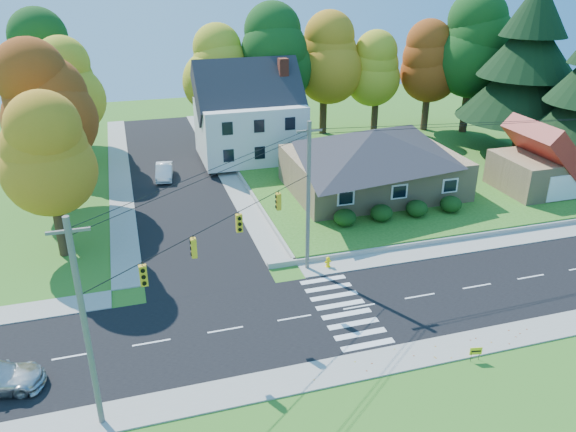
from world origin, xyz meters
TOP-DOWN VIEW (x-y plane):
  - ground at (0.00, 0.00)m, footprint 120.00×120.00m
  - road_main at (0.00, 0.00)m, footprint 90.00×8.00m
  - road_cross at (-8.00, 26.00)m, footprint 8.00×44.00m
  - sidewalk_north at (0.00, 5.00)m, footprint 90.00×2.00m
  - sidewalk_south at (0.00, -5.00)m, footprint 90.00×2.00m
  - lawn at (13.00, 21.00)m, footprint 30.00×30.00m
  - ranch_house at (8.00, 16.00)m, footprint 14.60×10.60m
  - colonial_house at (0.04, 28.00)m, footprint 10.40×8.40m
  - garage at (22.00, 11.99)m, footprint 7.30×6.30m
  - hedge_row at (7.50, 9.80)m, footprint 10.70×1.70m
  - traffic_infrastructure at (-0.15, 1.35)m, footprint 38.10×10.66m
  - tree_lot_0 at (-2.00, 34.00)m, footprint 6.72×6.72m
  - tree_lot_1 at (4.00, 33.00)m, footprint 7.84×7.84m
  - tree_lot_2 at (10.00, 34.00)m, footprint 7.28×7.28m
  - tree_lot_3 at (16.00, 33.00)m, footprint 6.16×6.16m
  - tree_lot_4 at (22.00, 32.00)m, footprint 6.72×6.72m
  - tree_lot_5 at (26.00, 30.00)m, footprint 8.40×8.40m
  - conifer_east_a at (27.00, 22.00)m, footprint 12.80×12.80m
  - tree_west_0 at (-17.00, 12.00)m, footprint 6.16×6.16m
  - tree_west_1 at (-18.00, 22.00)m, footprint 7.28×7.28m
  - tree_west_2 at (-17.00, 32.00)m, footprint 6.72×6.72m
  - tree_west_3 at (-19.00, 40.00)m, footprint 7.84×7.84m
  - white_car at (-8.94, 25.29)m, footprint 1.98×4.33m
  - fire_hydrant at (-0.13, 4.95)m, footprint 0.45×0.35m
  - yard_sign at (3.70, -6.22)m, footprint 0.63×0.16m

SIDE VIEW (x-z plane):
  - ground at x=0.00m, z-range 0.00..0.00m
  - road_main at x=0.00m, z-range 0.00..0.02m
  - road_cross at x=-8.00m, z-range 0.00..0.02m
  - sidewalk_north at x=0.00m, z-range 0.00..0.08m
  - sidewalk_south at x=0.00m, z-range 0.00..0.08m
  - lawn at x=13.00m, z-range 0.00..0.50m
  - fire_hydrant at x=-0.13m, z-range -0.02..0.78m
  - yard_sign at x=3.70m, z-range 0.17..0.97m
  - white_car at x=-8.94m, z-range 0.02..1.40m
  - hedge_row at x=7.50m, z-range 0.50..1.77m
  - garage at x=22.00m, z-range 0.54..5.14m
  - ranch_house at x=8.00m, z-range 0.57..5.97m
  - colonial_house at x=0.04m, z-range -0.22..9.38m
  - traffic_infrastructure at x=-0.15m, z-range 0.15..10.15m
  - tree_west_0 at x=-17.00m, z-range 1.42..12.89m
  - tree_lot_3 at x=16.00m, z-range 1.92..13.39m
  - tree_west_2 at x=-17.00m, z-range 1.55..14.06m
  - tree_lot_0 at x=-2.00m, z-range 2.05..14.56m
  - tree_lot_4 at x=22.00m, z-range 2.05..14.56m
  - tree_west_1 at x=-18.00m, z-range 1.68..15.24m
  - tree_lot_2 at x=10.00m, z-range 2.18..15.74m
  - tree_west_3 at x=-19.00m, z-range 1.81..16.41m
  - conifer_east_a at x=27.00m, z-range 0.91..17.87m
  - tree_lot_1 at x=4.00m, z-range 2.31..16.91m
  - tree_lot_5 at x=26.00m, z-range 2.45..18.09m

